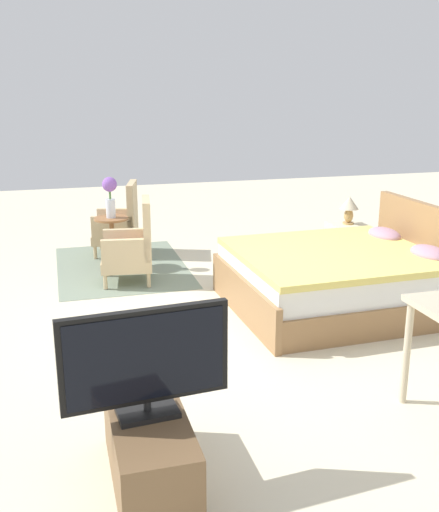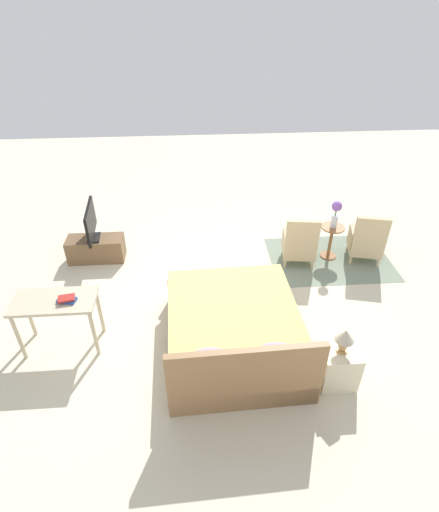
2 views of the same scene
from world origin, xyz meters
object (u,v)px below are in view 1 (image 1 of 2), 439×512
at_px(bed, 343,278).
at_px(tv_flatscreen, 146,361).
at_px(nightstand, 347,246).
at_px(flower_vase, 110,193).
at_px(armchair_by_window_left, 120,225).
at_px(side_table, 112,236).
at_px(table_lamp, 349,206).
at_px(armchair_by_window_right, 132,248).
at_px(tv_stand, 149,449).

distance_m(bed, tv_flatscreen, 3.18).
height_order(bed, tv_flatscreen, tv_flatscreen).
bearing_deg(nightstand, flower_vase, -105.27).
bearing_deg(armchair_by_window_left, bed, 37.19).
xyz_separation_m(flower_vase, nightstand, (0.73, 2.68, -0.64)).
height_order(bed, side_table, bed).
bearing_deg(side_table, nightstand, 74.73).
height_order(side_table, tv_flatscreen, tv_flatscreen).
bearing_deg(side_table, bed, 46.83).
height_order(bed, flower_vase, flower_vase).
height_order(bed, table_lamp, bed).
relative_size(bed, armchair_by_window_right, 2.28).
bearing_deg(armchair_by_window_right, tv_stand, -6.06).
bearing_deg(armchair_by_window_left, nightstand, 62.67).
relative_size(tv_stand, tv_flatscreen, 1.07).
bearing_deg(armchair_by_window_left, flower_vase, -14.83).
xyz_separation_m(side_table, nightstand, (0.73, 2.68, -0.12)).
bearing_deg(side_table, armchair_by_window_left, 165.17).
bearing_deg(armchair_by_window_right, side_table, -165.60).
height_order(table_lamp, tv_flatscreen, tv_flatscreen).
distance_m(armchair_by_window_left, armchair_by_window_right, 1.17).
distance_m(bed, flower_vase, 2.86).
distance_m(armchair_by_window_right, tv_flatscreen, 3.55).
height_order(flower_vase, table_lamp, flower_vase).
bearing_deg(armchair_by_window_left, armchair_by_window_right, 0.05).
height_order(nightstand, tv_flatscreen, tv_flatscreen).
height_order(nightstand, table_lamp, table_lamp).
bearing_deg(tv_flatscreen, flower_vase, 176.94).
distance_m(side_table, flower_vase, 0.52).
bearing_deg(bed, flower_vase, -133.17).
relative_size(table_lamp, tv_flatscreen, 0.37).
height_order(armchair_by_window_left, tv_flatscreen, tv_flatscreen).
relative_size(armchair_by_window_right, side_table, 1.51).
bearing_deg(nightstand, side_table, -105.27).
xyz_separation_m(armchair_by_window_left, armchair_by_window_right, (1.17, 0.00, 0.00)).
bearing_deg(table_lamp, flower_vase, -105.27).
relative_size(armchair_by_window_left, tv_stand, 0.96).
height_order(armchair_by_window_left, side_table, armchair_by_window_left).
xyz_separation_m(flower_vase, table_lamp, (0.73, 2.68, -0.16)).
bearing_deg(bed, armchair_by_window_left, -142.81).
xyz_separation_m(nightstand, tv_stand, (3.38, -2.90, -0.05)).
relative_size(nightstand, tv_flatscreen, 0.59).
height_order(flower_vase, nightstand, flower_vase).
relative_size(bed, table_lamp, 6.37).
xyz_separation_m(armchair_by_window_left, nightstand, (1.31, 2.53, -0.12)).
relative_size(table_lamp, tv_stand, 0.34).
distance_m(armchair_by_window_left, nightstand, 2.85).
height_order(armchair_by_window_right, side_table, armchair_by_window_right).
height_order(side_table, nightstand, side_table).
distance_m(bed, tv_stand, 3.15).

